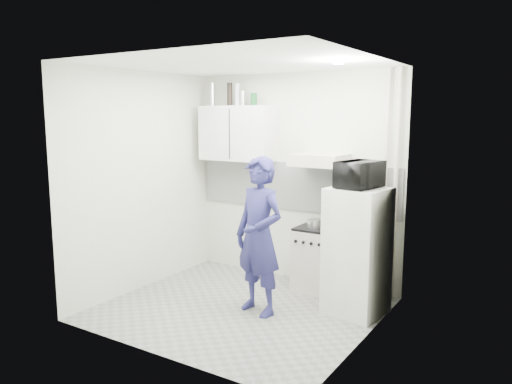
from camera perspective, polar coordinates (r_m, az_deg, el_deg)
The scene contains 22 objects.
floor at distance 5.57m, azimuth -1.90°, elevation -13.21°, with size 2.80×2.80×0.00m, color slate.
ceiling at distance 5.18m, azimuth -2.06°, elevation 14.49°, with size 2.80×2.80×0.00m, color white.
wall_back at distance 6.28m, azimuth 4.45°, elevation 1.60°, with size 2.80×2.80×0.00m, color beige.
wall_left at distance 6.11m, azimuth -12.90°, elevation 1.20°, with size 2.60×2.60×0.00m, color beige.
wall_right at distance 4.59m, azimuth 12.63°, elevation -1.29°, with size 2.60×2.60×0.00m, color beige.
person at distance 5.24m, azimuth 0.35°, elevation -5.05°, with size 0.61×0.40×1.67m, color navy.
stove at distance 6.07m, azimuth 6.86°, elevation -7.68°, with size 0.46×0.46×0.74m, color beige.
fridge at distance 5.36m, azimuth 11.48°, elevation -6.67°, with size 0.56×0.56×1.34m, color white.
stove_top at distance 5.97m, azimuth 6.93°, elevation -4.14°, with size 0.44×0.44×0.03m, color black.
saucepan at distance 5.95m, azimuth 6.69°, elevation -3.58°, with size 0.17×0.17×0.09m, color silver.
microwave at distance 5.21m, azimuth 11.76°, elevation 1.96°, with size 0.34×0.50×0.28m, color black.
bottle_a at distance 6.71m, azimuth -5.03°, elevation 11.04°, with size 0.07×0.07×0.30m, color silver.
bottle_c at distance 6.54m, azimuth -3.02°, elevation 11.09°, with size 0.07×0.07×0.29m, color black.
bottle_d at distance 6.47m, azimuth -2.13°, elevation 11.07°, with size 0.06×0.06×0.28m, color #B2B7BC.
canister_a at distance 6.43m, azimuth -1.56°, elevation 10.66°, with size 0.07×0.07×0.18m, color silver.
canister_b at distance 6.33m, azimuth -0.25°, elevation 10.55°, with size 0.08×0.08×0.16m, color #144C1E.
upper_cabinet at distance 6.47m, azimuth -2.14°, elevation 6.72°, with size 1.00×0.35×0.70m, color white.
range_hood at distance 5.83m, azimuth 7.25°, elevation 3.66°, with size 0.60×0.50×0.14m, color beige.
backsplash at distance 6.28m, azimuth 4.37°, elevation 0.68°, with size 2.74×0.03×0.60m, color white.
pipe_a at distance 5.72m, azimuth 15.66°, elevation 0.58°, with size 0.05×0.05×2.60m, color beige.
pipe_b at distance 5.76m, azimuth 14.51°, elevation 0.67°, with size 0.04×0.04×2.60m, color beige.
ceiling_spot_fixture at distance 4.88m, azimuth 9.41°, elevation 14.37°, with size 0.10×0.10×0.02m, color white.
Camera 1 is at (2.90, -4.26, 2.09)m, focal length 35.00 mm.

